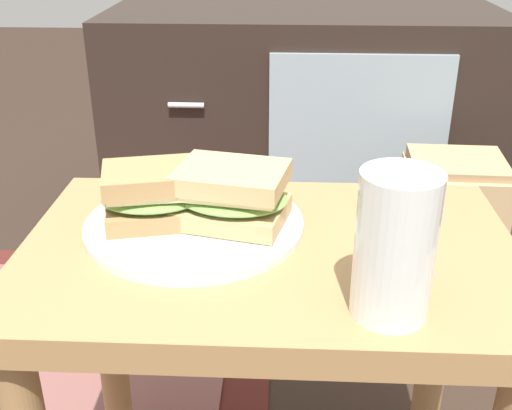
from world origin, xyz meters
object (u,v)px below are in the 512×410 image
tv_cabinet (302,125)px  sandwich_back (232,195)px  plate (194,224)px  paper_bag (446,241)px  sandwich_front (155,195)px  beer_glass (395,249)px

tv_cabinet → sandwich_back: (-0.10, -0.91, 0.21)m
plate → paper_bag: bearing=48.5°
sandwich_back → paper_bag: 0.72m
plate → sandwich_back: 0.06m
sandwich_front → beer_glass: bearing=-32.3°
plate → sandwich_front: 0.06m
beer_glass → paper_bag: 0.78m
sandwich_back → beer_glass: (0.16, -0.16, 0.02)m
tv_cabinet → sandwich_front: (-0.19, -0.91, 0.21)m
sandwich_front → paper_bag: (0.49, 0.50, -0.32)m
sandwich_back → tv_cabinet: bearing=83.5°
beer_glass → paper_bag: size_ratio=0.39×
tv_cabinet → plate: size_ratio=3.73×
tv_cabinet → paper_bag: tv_cabinet is taller
tv_cabinet → sandwich_front: tv_cabinet is taller
sandwich_back → plate: bearing=-179.1°
paper_bag → sandwich_front: bearing=-134.2°
plate → paper_bag: size_ratio=0.71×
tv_cabinet → plate: tv_cabinet is taller
sandwich_back → beer_glass: bearing=-44.9°
plate → beer_glass: size_ratio=1.83×
plate → beer_glass: bearing=-37.8°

